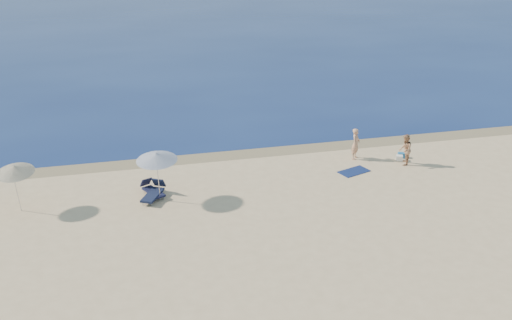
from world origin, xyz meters
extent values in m
cube|color=#847254|center=(0.00, 19.40, 0.00)|extent=(240.00, 1.60, 0.00)
imported|color=tan|center=(3.61, 17.23, 0.90)|extent=(0.74, 0.78, 1.79)
imported|color=#AB7A5A|center=(5.95, 15.80, 0.87)|extent=(0.97, 1.06, 1.74)
cube|color=#0E1A48|center=(2.88, 15.49, 0.01)|extent=(1.88, 1.44, 0.03)
cube|color=white|center=(5.94, 16.36, 0.15)|extent=(0.45, 0.42, 0.31)
cube|color=#1F6CAB|center=(6.24, 16.74, 0.14)|extent=(0.48, 0.41, 0.29)
cylinder|color=silver|center=(-7.71, 14.35, 1.11)|extent=(0.13, 0.26, 2.32)
cone|color=white|center=(-7.71, 14.58, 2.26)|extent=(2.58, 2.59, 0.55)
sphere|color=silver|center=(-7.71, 14.58, 2.46)|extent=(0.07, 0.07, 0.07)
cylinder|color=silver|center=(-14.25, 14.71, 1.03)|extent=(0.14, 0.35, 2.14)
cone|color=beige|center=(-14.25, 15.02, 2.08)|extent=(2.22, 2.24, 0.60)
sphere|color=silver|center=(-14.25, 15.02, 2.27)|extent=(0.06, 0.06, 0.06)
cube|color=black|center=(-7.94, 15.01, 0.22)|extent=(1.10, 1.56, 0.10)
cube|color=black|center=(-8.25, 15.68, 0.49)|extent=(0.64, 0.55, 0.47)
cylinder|color=#A5A5AD|center=(-7.74, 15.10, 0.11)|extent=(0.03, 0.03, 0.22)
cube|color=#131A36|center=(-8.02, 14.60, 0.24)|extent=(1.32, 1.75, 0.11)
cube|color=#131A36|center=(-7.63, 15.34, 0.55)|extent=(0.73, 0.64, 0.54)
cylinder|color=#A5A5AD|center=(-7.80, 14.49, 0.12)|extent=(0.03, 0.03, 0.24)
camera|label=1|loc=(-9.65, -14.13, 14.05)|focal=45.00mm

